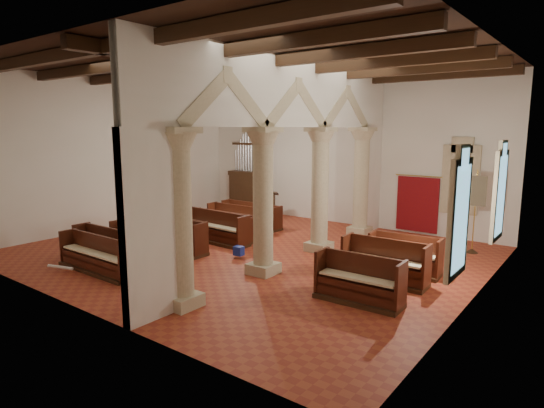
% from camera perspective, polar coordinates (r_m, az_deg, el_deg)
% --- Properties ---
extents(floor, '(14.00, 14.00, 0.00)m').
position_cam_1_polar(floor, '(15.14, -2.96, -6.00)').
color(floor, '#993B21').
rests_on(floor, ground).
extents(ceiling, '(14.00, 14.00, 0.00)m').
position_cam_1_polar(ceiling, '(14.72, -3.17, 17.14)').
color(ceiling, black).
rests_on(ceiling, wall_back).
extents(wall_back, '(14.00, 0.02, 6.00)m').
position_cam_1_polar(wall_back, '(19.59, 8.39, 6.36)').
color(wall_back, white).
rests_on(wall_back, floor).
extents(wall_front, '(14.00, 0.02, 6.00)m').
position_cam_1_polar(wall_front, '(10.77, -24.12, 3.12)').
color(wall_front, white).
rests_on(wall_front, floor).
extents(wall_left, '(0.02, 12.00, 6.00)m').
position_cam_1_polar(wall_left, '(19.86, -18.79, 6.00)').
color(wall_left, white).
rests_on(wall_left, floor).
extents(wall_right, '(0.02, 12.00, 6.00)m').
position_cam_1_polar(wall_right, '(11.45, 24.86, 3.41)').
color(wall_right, white).
rests_on(wall_right, floor).
extents(ceiling_beams, '(13.80, 11.80, 0.30)m').
position_cam_1_polar(ceiling_beams, '(14.69, -3.16, 16.44)').
color(ceiling_beams, '#361E11').
rests_on(ceiling_beams, wall_back).
extents(arcade, '(0.90, 11.90, 6.00)m').
position_cam_1_polar(arcade, '(13.50, 2.82, 7.46)').
color(arcade, '#C7B594').
rests_on(arcade, floor).
extents(window_right_a, '(0.03, 1.00, 2.20)m').
position_cam_1_polar(window_right_a, '(10.12, 22.60, -1.72)').
color(window_right_a, '#306C4D').
rests_on(window_right_a, wall_right).
extents(window_right_b, '(0.03, 1.00, 2.20)m').
position_cam_1_polar(window_right_b, '(13.99, 26.77, 0.91)').
color(window_right_b, '#306C4D').
rests_on(window_right_b, wall_right).
extents(window_back, '(1.00, 0.03, 2.20)m').
position_cam_1_polar(window_back, '(17.78, 22.57, 2.83)').
color(window_back, '#306C4D').
rests_on(window_back, wall_back).
extents(pipe_organ, '(2.10, 0.85, 4.40)m').
position_cam_1_polar(pipe_organ, '(21.86, -2.76, 2.48)').
color(pipe_organ, '#361E11').
rests_on(pipe_organ, floor).
extents(lectern, '(0.67, 0.71, 1.35)m').
position_cam_1_polar(lectern, '(19.89, -0.03, -0.58)').
color(lectern, '#391E12').
rests_on(lectern, floor).
extents(dossal_curtain, '(1.80, 0.07, 2.17)m').
position_cam_1_polar(dossal_curtain, '(18.29, 17.78, 0.00)').
color(dossal_curtain, maroon).
rests_on(dossal_curtain, floor).
extents(processional_banner, '(0.62, 0.79, 2.73)m').
position_cam_1_polar(processional_banner, '(16.19, 23.95, -2.72)').
color(processional_banner, '#361E11').
rests_on(processional_banner, floor).
extents(hymnal_box_a, '(0.42, 0.39, 0.34)m').
position_cam_1_polar(hymnal_box_a, '(12.55, -17.62, -8.44)').
color(hymnal_box_a, navy).
rests_on(hymnal_box_a, floor).
extents(hymnal_box_b, '(0.40, 0.35, 0.36)m').
position_cam_1_polar(hymnal_box_b, '(12.60, -12.50, -8.11)').
color(hymnal_box_b, navy).
rests_on(hymnal_box_b, floor).
extents(hymnal_box_c, '(0.31, 0.26, 0.29)m').
position_cam_1_polar(hymnal_box_c, '(14.34, -4.20, -5.87)').
color(hymnal_box_c, '#16209A').
rests_on(hymnal_box_c, floor).
extents(tube_heater_a, '(0.86, 0.34, 0.09)m').
position_cam_1_polar(tube_heater_a, '(14.27, -25.03, -7.20)').
color(tube_heater_a, silver).
rests_on(tube_heater_a, floor).
extents(tube_heater_b, '(1.13, 0.35, 0.11)m').
position_cam_1_polar(tube_heater_b, '(14.83, -18.87, -6.19)').
color(tube_heater_b, white).
rests_on(tube_heater_b, floor).
extents(nave_pew_0, '(3.01, 0.69, 1.02)m').
position_cam_1_polar(nave_pew_0, '(13.90, -21.12, -6.61)').
color(nave_pew_0, '#361E11').
rests_on(nave_pew_0, floor).
extents(nave_pew_1, '(3.15, 0.75, 1.06)m').
position_cam_1_polar(nave_pew_1, '(14.49, -19.55, -5.82)').
color(nave_pew_1, '#361E11').
rests_on(nave_pew_1, floor).
extents(nave_pew_2, '(2.71, 0.66, 0.95)m').
position_cam_1_polar(nave_pew_2, '(15.38, -16.13, -4.90)').
color(nave_pew_2, '#361E11').
rests_on(nave_pew_2, floor).
extents(nave_pew_3, '(3.18, 0.78, 1.10)m').
position_cam_1_polar(nave_pew_3, '(15.63, -12.95, -4.36)').
color(nave_pew_3, '#361E11').
rests_on(nave_pew_3, floor).
extents(nave_pew_4, '(2.81, 0.84, 0.99)m').
position_cam_1_polar(nave_pew_4, '(16.22, -12.01, -3.95)').
color(nave_pew_4, '#361E11').
rests_on(nave_pew_4, floor).
extents(nave_pew_5, '(3.21, 0.88, 1.10)m').
position_cam_1_polar(nave_pew_5, '(16.54, -7.54, -3.42)').
color(nave_pew_5, '#361E11').
rests_on(nave_pew_5, floor).
extents(nave_pew_6, '(3.00, 0.71, 0.96)m').
position_cam_1_polar(nave_pew_6, '(17.04, -6.09, -3.18)').
color(nave_pew_6, '#361E11').
rests_on(nave_pew_6, floor).
extents(nave_pew_7, '(2.92, 0.72, 0.98)m').
position_cam_1_polar(nave_pew_7, '(18.27, -4.26, -2.27)').
color(nave_pew_7, '#361E11').
rests_on(nave_pew_7, floor).
extents(nave_pew_8, '(2.91, 0.77, 1.00)m').
position_cam_1_polar(nave_pew_8, '(18.83, -2.66, -1.88)').
color(nave_pew_8, '#361E11').
rests_on(nave_pew_8, floor).
extents(aisle_pew_0, '(2.09, 0.81, 1.13)m').
position_cam_1_polar(aisle_pew_0, '(10.98, 10.83, -10.15)').
color(aisle_pew_0, '#361E11').
rests_on(aisle_pew_0, floor).
extents(aisle_pew_1, '(1.66, 0.70, 0.95)m').
position_cam_1_polar(aisle_pew_1, '(11.50, 11.80, -9.58)').
color(aisle_pew_1, '#361E11').
rests_on(aisle_pew_1, floor).
extents(aisle_pew_2, '(2.29, 0.84, 1.15)m').
position_cam_1_polar(aisle_pew_2, '(12.47, 13.90, -7.82)').
color(aisle_pew_2, '#361E11').
rests_on(aisle_pew_2, floor).
extents(aisle_pew_3, '(2.00, 0.84, 1.09)m').
position_cam_1_polar(aisle_pew_3, '(13.36, 16.26, -6.83)').
color(aisle_pew_3, '#361E11').
rests_on(aisle_pew_3, floor).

